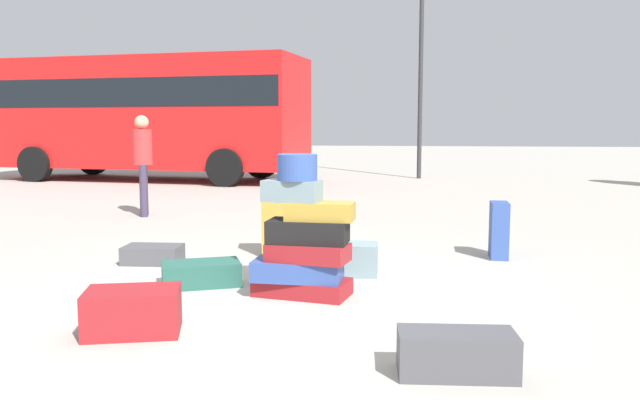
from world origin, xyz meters
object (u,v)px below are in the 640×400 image
(suitcase_charcoal_left_side, at_px, (457,354))
(parked_bus, at_px, (150,110))
(suitcase_tan_foreground_near, at_px, (273,222))
(suitcase_slate_right_side, at_px, (339,259))
(suitcase_maroon_foreground_far, at_px, (133,311))
(suitcase_tower, at_px, (304,240))
(person_bearded_onlooker, at_px, (143,156))
(suitcase_charcoal_behind_tower, at_px, (153,254))
(suitcase_navy_white_trunk, at_px, (499,230))
(suitcase_teal_upright_blue, at_px, (201,274))
(lamp_post, at_px, (422,9))

(suitcase_charcoal_left_side, xyz_separation_m, parked_bus, (-7.04, 12.60, 1.70))
(suitcase_tan_foreground_near, xyz_separation_m, parked_bus, (-5.26, 9.35, 1.46))
(parked_bus, bearing_deg, suitcase_tan_foreground_near, -53.59)
(suitcase_charcoal_left_side, relative_size, suitcase_slate_right_side, 0.92)
(suitcase_maroon_foreground_far, bearing_deg, suitcase_charcoal_left_side, -27.80)
(suitcase_tower, relative_size, suitcase_slate_right_side, 1.63)
(suitcase_charcoal_left_side, xyz_separation_m, suitcase_tan_foreground_near, (-1.78, 3.25, 0.24))
(suitcase_maroon_foreground_far, relative_size, person_bearded_onlooker, 0.40)
(suitcase_charcoal_left_side, bearing_deg, suitcase_charcoal_behind_tower, 133.32)
(suitcase_charcoal_left_side, xyz_separation_m, suitcase_navy_white_trunk, (0.70, 3.45, 0.18))
(suitcase_slate_right_side, bearing_deg, suitcase_teal_upright_blue, -155.57)
(suitcase_teal_upright_blue, xyz_separation_m, person_bearded_onlooker, (-2.33, 4.20, 0.85))
(person_bearded_onlooker, xyz_separation_m, parked_bus, (-2.56, 6.55, 0.87))
(suitcase_tower, height_order, suitcase_teal_upright_blue, suitcase_tower)
(suitcase_charcoal_left_side, height_order, lamp_post, lamp_post)
(suitcase_charcoal_behind_tower, distance_m, suitcase_teal_upright_blue, 1.16)
(suitcase_tower, relative_size, suitcase_maroon_foreground_far, 1.88)
(suitcase_slate_right_side, bearing_deg, lamp_post, 83.49)
(suitcase_slate_right_side, xyz_separation_m, person_bearded_onlooker, (-3.53, 3.61, 0.80))
(suitcase_tan_foreground_near, relative_size, suitcase_navy_white_trunk, 1.21)
(suitcase_teal_upright_blue, distance_m, lamp_post, 13.14)
(suitcase_maroon_foreground_far, bearing_deg, suitcase_teal_upright_blue, 72.56)
(suitcase_tan_foreground_near, distance_m, parked_bus, 10.82)
(suitcase_navy_white_trunk, height_order, lamp_post, lamp_post)
(suitcase_charcoal_behind_tower, height_order, person_bearded_onlooker, person_bearded_onlooker)
(suitcase_maroon_foreground_far, bearing_deg, lamp_post, 65.02)
(suitcase_slate_right_side, bearing_deg, suitcase_charcoal_behind_tower, 171.26)
(lamp_post, bearing_deg, suitcase_tower, -95.37)
(suitcase_tower, bearing_deg, person_bearded_onlooker, 126.74)
(suitcase_charcoal_left_side, bearing_deg, suitcase_slate_right_side, 106.79)
(suitcase_charcoal_behind_tower, bearing_deg, suitcase_maroon_foreground_far, -74.18)
(person_bearded_onlooker, bearing_deg, suitcase_tan_foreground_near, 23.79)
(parked_bus, bearing_deg, suitcase_charcoal_left_side, -53.78)
(suitcase_navy_white_trunk, bearing_deg, suitcase_charcoal_left_side, -99.82)
(suitcase_teal_upright_blue, bearing_deg, suitcase_tan_foreground_near, 52.12)
(suitcase_tower, bearing_deg, suitcase_slate_right_side, 75.13)
(person_bearded_onlooker, bearing_deg, suitcase_tower, 16.57)
(suitcase_tower, relative_size, lamp_post, 0.17)
(suitcase_navy_white_trunk, bearing_deg, parked_bus, 131.84)
(suitcase_charcoal_left_side, bearing_deg, lamp_post, 85.56)
(suitcase_teal_upright_blue, height_order, suitcase_navy_white_trunk, suitcase_navy_white_trunk)
(suitcase_charcoal_left_side, height_order, suitcase_slate_right_side, suitcase_slate_right_side)
(suitcase_charcoal_left_side, relative_size, suitcase_teal_upright_blue, 0.98)
(suitcase_maroon_foreground_far, distance_m, suitcase_navy_white_trunk, 4.15)
(parked_bus, relative_size, lamp_post, 1.18)
(suitcase_slate_right_side, height_order, parked_bus, parked_bus)
(suitcase_teal_upright_blue, height_order, suitcase_slate_right_side, suitcase_slate_right_side)
(suitcase_teal_upright_blue, bearing_deg, suitcase_charcoal_behind_tower, 110.73)
(suitcase_charcoal_behind_tower, xyz_separation_m, suitcase_charcoal_left_side, (2.95, -2.68, 0.04))
(suitcase_maroon_foreground_far, bearing_deg, suitcase_charcoal_behind_tower, 93.22)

